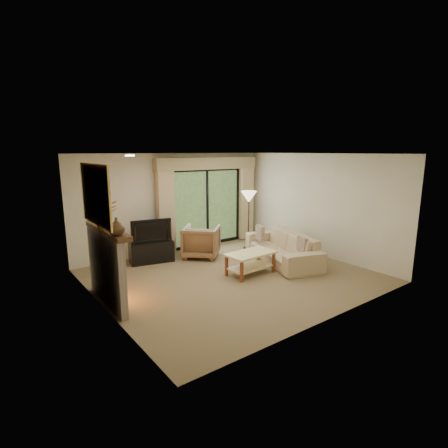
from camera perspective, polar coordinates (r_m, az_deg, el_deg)
floor at (r=7.66m, az=1.35°, el=-8.45°), size 5.50×5.50×0.00m
ceiling at (r=7.19m, az=1.46°, el=11.38°), size 5.50×5.50×0.00m
wall_back at (r=9.38m, az=-8.07°, el=3.41°), size 5.00×0.00×5.00m
wall_front at (r=5.61m, az=17.37°, el=-2.72°), size 5.00×0.00×5.00m
wall_left at (r=6.05m, az=-19.56°, el=-1.81°), size 0.00×5.00×5.00m
wall_right at (r=9.24m, az=14.97°, el=3.00°), size 0.00×5.00×5.00m
fireplace at (r=6.44m, az=-18.70°, el=-6.65°), size 0.24×1.70×1.37m
mirror at (r=6.14m, az=-20.23°, el=4.50°), size 0.07×1.45×1.02m
sliding_door at (r=9.88m, az=-2.80°, el=2.77°), size 2.26×0.10×2.16m
curtain_left at (r=9.10m, az=-9.50°, el=2.47°), size 0.45×0.18×2.35m
curtain_right at (r=10.59m, az=3.62°, el=3.91°), size 0.45×0.18×2.35m
cornice at (r=9.69m, az=-2.57°, el=9.84°), size 3.20×0.24×0.32m
media_console at (r=8.69m, az=-11.76°, el=-4.43°), size 1.11×0.67×0.52m
tv at (r=8.56m, az=-11.91°, el=-0.97°), size 0.97×0.32×0.56m
armchair at (r=8.89m, az=-3.71°, el=-2.87°), size 1.24×1.24×0.81m
sofa at (r=8.65m, az=9.42°, el=-3.74°), size 1.70×2.62×0.71m
pillow_near at (r=8.08m, az=12.65°, el=-3.31°), size 0.20×0.36×0.35m
pillow_far at (r=9.02m, az=5.89°, el=-1.45°), size 0.21×0.39×0.37m
coffee_table at (r=7.71m, az=4.33°, el=-6.42°), size 1.11×0.65×0.49m
floor_lamp at (r=9.58m, az=4.03°, el=0.63°), size 0.45×0.45×1.60m
vase at (r=5.68m, az=-17.15°, el=-0.37°), size 0.31×0.31×0.28m
branches at (r=6.18m, az=-18.97°, el=1.45°), size 0.46×0.41×0.48m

